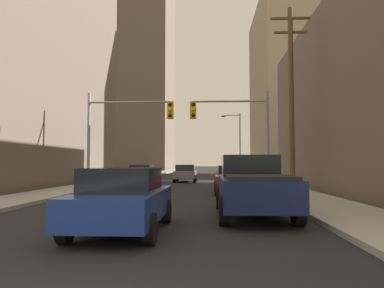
% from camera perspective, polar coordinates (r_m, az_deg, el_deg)
% --- Properties ---
extents(sidewalk_left, '(2.74, 160.00, 0.15)m').
position_cam_1_polar(sidewalk_left, '(53.32, -6.10, -4.76)').
color(sidewalk_left, '#9E9E99').
rests_on(sidewalk_left, ground).
extents(sidewalk_right, '(2.74, 160.00, 0.15)m').
position_cam_1_polar(sidewalk_right, '(52.85, 7.43, -4.76)').
color(sidewalk_right, '#9E9E99').
rests_on(sidewalk_right, ground).
extents(pickup_truck_navy, '(2.20, 5.41, 1.90)m').
position_cam_1_polar(pickup_truck_navy, '(11.48, 9.54, -6.51)').
color(pickup_truck_navy, '#141E4C').
rests_on(pickup_truck_navy, ground).
extents(sedan_blue, '(1.95, 4.21, 1.52)m').
position_cam_1_polar(sedan_blue, '(8.77, -10.83, -8.62)').
color(sedan_blue, navy).
rests_on(sedan_blue, ground).
extents(sedan_maroon, '(1.95, 4.23, 1.52)m').
position_cam_1_polar(sedan_maroon, '(19.24, 6.48, -5.63)').
color(sedan_maroon, maroon).
rests_on(sedan_maroon, ground).
extents(sedan_white, '(1.95, 4.25, 1.52)m').
position_cam_1_polar(sedan_white, '(28.87, -7.90, -4.77)').
color(sedan_white, white).
rests_on(sedan_white, ground).
extents(sedan_grey, '(1.95, 4.21, 1.52)m').
position_cam_1_polar(sedan_grey, '(31.93, -1.03, -4.64)').
color(sedan_grey, slate).
rests_on(sedan_grey, ground).
extents(traffic_signal_near_left, '(5.34, 0.44, 6.00)m').
position_cam_1_polar(traffic_signal_near_left, '(22.45, -10.40, 3.31)').
color(traffic_signal_near_left, gray).
rests_on(traffic_signal_near_left, ground).
extents(traffic_signal_near_right, '(4.76, 0.44, 6.00)m').
position_cam_1_polar(traffic_signal_near_right, '(21.91, 6.52, 3.37)').
color(traffic_signal_near_right, gray).
rests_on(traffic_signal_near_right, ground).
extents(utility_pole_right, '(2.20, 0.28, 10.34)m').
position_cam_1_polar(utility_pole_right, '(20.79, 15.47, 7.61)').
color(utility_pole_right, brown).
rests_on(utility_pole_right, ground).
extents(street_lamp_right, '(2.28, 0.32, 7.50)m').
position_cam_1_polar(street_lamp_right, '(42.50, 7.14, 0.83)').
color(street_lamp_right, gray).
rests_on(street_lamp_right, ground).
extents(building_left_far_tower, '(18.96, 23.68, 54.50)m').
position_cam_1_polar(building_left_far_tower, '(99.54, -8.94, 11.85)').
color(building_left_far_tower, '#66564C').
rests_on(building_left_far_tower, ground).
extents(building_right_mid_block, '(15.15, 18.88, 23.91)m').
position_cam_1_polar(building_right_mid_block, '(53.78, 18.39, 8.13)').
color(building_right_mid_block, tan).
rests_on(building_right_mid_block, ground).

